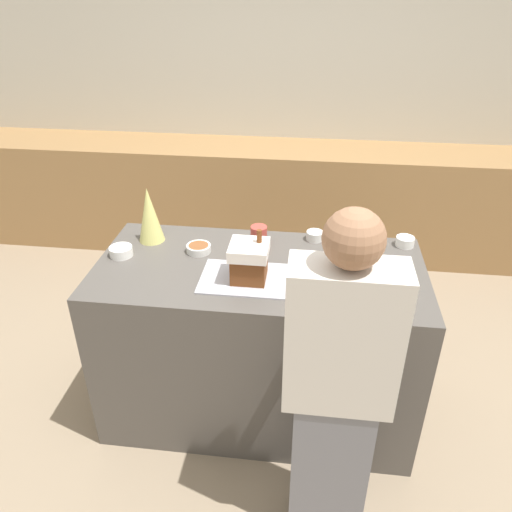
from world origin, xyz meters
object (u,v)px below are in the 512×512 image
(gingerbread_house, at_px, (249,261))
(candy_bowl_near_tray_right, at_px, (315,235))
(candy_bowl_far_right, at_px, (121,251))
(mug, at_px, (259,235))
(candy_bowl_near_tray_left, at_px, (199,248))
(candy_bowl_far_left, at_px, (329,262))
(candy_bowl_beside_tree, at_px, (405,241))
(decorative_tree, at_px, (149,215))
(person, at_px, (337,389))
(candy_bowl_front_corner, at_px, (371,265))
(baking_tray, at_px, (249,279))
(candy_bowl_behind_tray, at_px, (348,249))

(gingerbread_house, relative_size, candy_bowl_near_tray_right, 2.67)
(gingerbread_house, bearing_deg, candy_bowl_far_right, 168.11)
(candy_bowl_far_right, xyz_separation_m, mug, (0.68, 0.21, 0.02))
(candy_bowl_near_tray_left, bearing_deg, candy_bowl_far_left, -5.27)
(candy_bowl_beside_tree, xyz_separation_m, mug, (-0.77, -0.08, 0.02))
(decorative_tree, height_order, candy_bowl_near_tray_left, decorative_tree)
(gingerbread_house, distance_m, candy_bowl_far_left, 0.42)
(gingerbread_house, height_order, candy_bowl_near_tray_right, gingerbread_house)
(gingerbread_house, relative_size, mug, 2.36)
(person, bearing_deg, candy_bowl_near_tray_right, 96.80)
(candy_bowl_far_left, bearing_deg, mug, 153.67)
(candy_bowl_beside_tree, bearing_deg, decorative_tree, -175.66)
(decorative_tree, xyz_separation_m, person, (0.99, -0.86, -0.28))
(decorative_tree, height_order, candy_bowl_beside_tree, decorative_tree)
(gingerbread_house, bearing_deg, mug, 89.54)
(candy_bowl_front_corner, bearing_deg, mug, 161.68)
(person, bearing_deg, baking_tray, 127.80)
(baking_tray, relative_size, gingerbread_house, 1.91)
(candy_bowl_near_tray_right, height_order, mug, mug)
(baking_tray, relative_size, decorative_tree, 1.53)
(candy_bowl_far_right, bearing_deg, decorative_tree, 60.19)
(baking_tray, xyz_separation_m, candy_bowl_far_right, (-0.68, 0.14, 0.02))
(decorative_tree, height_order, candy_bowl_far_right, decorative_tree)
(candy_bowl_far_left, xyz_separation_m, candy_bowl_near_tray_right, (-0.08, 0.27, 0.00))
(baking_tray, height_order, mug, mug)
(candy_bowl_far_left, bearing_deg, person, -86.88)
(candy_bowl_near_tray_right, bearing_deg, mug, -164.08)
(candy_bowl_far_right, xyz_separation_m, candy_bowl_beside_tree, (1.45, 0.29, 0.00))
(candy_bowl_behind_tray, distance_m, candy_bowl_near_tray_right, 0.21)
(baking_tray, distance_m, candy_bowl_near_tray_left, 0.38)
(candy_bowl_behind_tray, height_order, candy_bowl_front_corner, candy_bowl_front_corner)
(candy_bowl_far_left, distance_m, person, 0.72)
(baking_tray, xyz_separation_m, candy_bowl_beside_tree, (0.77, 0.43, 0.02))
(mug, bearing_deg, baking_tray, -90.50)
(gingerbread_house, xyz_separation_m, person, (0.41, -0.53, -0.23))
(candy_bowl_beside_tree, height_order, mug, mug)
(baking_tray, xyz_separation_m, person, (0.41, -0.53, -0.13))
(candy_bowl_front_corner, bearing_deg, baking_tray, -163.97)
(gingerbread_house, xyz_separation_m, decorative_tree, (-0.57, 0.33, 0.05))
(candy_bowl_near_tray_right, height_order, candy_bowl_beside_tree, candy_bowl_beside_tree)
(candy_bowl_behind_tray, height_order, candy_bowl_beside_tree, candy_bowl_beside_tree)
(candy_bowl_near_tray_right, bearing_deg, candy_bowl_front_corner, -44.62)
(baking_tray, xyz_separation_m, gingerbread_house, (0.00, 0.00, 0.10))
(candy_bowl_far_right, bearing_deg, candy_bowl_near_tray_right, 16.78)
(gingerbread_house, xyz_separation_m, candy_bowl_near_tray_right, (0.30, 0.44, -0.08))
(candy_bowl_beside_tree, bearing_deg, baking_tray, -150.95)
(candy_bowl_behind_tray, height_order, person, person)
(baking_tray, height_order, candy_bowl_far_right, candy_bowl_far_right)
(candy_bowl_near_tray_left, relative_size, candy_bowl_front_corner, 1.10)
(candy_bowl_near_tray_right, bearing_deg, baking_tray, -124.18)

